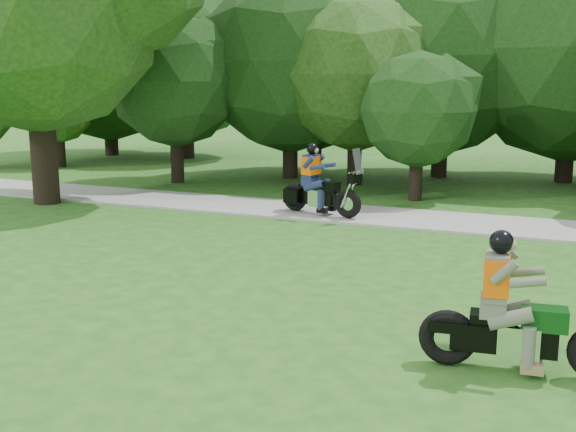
% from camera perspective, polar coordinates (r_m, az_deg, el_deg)
% --- Properties ---
extents(ground, '(100.00, 100.00, 0.00)m').
position_cam_1_polar(ground, '(9.31, 5.38, -10.13)').
color(ground, '#235618').
rests_on(ground, ground).
extents(walkway, '(60.00, 2.20, 0.06)m').
position_cam_1_polar(walkway, '(16.83, 13.51, -0.51)').
color(walkway, '#969691').
rests_on(walkway, ground).
extents(tree_line, '(39.31, 11.33, 7.59)m').
position_cam_1_polar(tree_line, '(23.07, 19.27, 11.43)').
color(tree_line, black).
rests_on(tree_line, ground).
extents(chopper_motorcycle, '(2.33, 0.69, 1.67)m').
position_cam_1_polar(chopper_motorcycle, '(8.68, 17.28, -7.92)').
color(chopper_motorcycle, black).
rests_on(chopper_motorcycle, ground).
extents(touring_motorcycle, '(2.19, 1.03, 1.69)m').
position_cam_1_polar(touring_motorcycle, '(17.15, 2.24, 2.19)').
color(touring_motorcycle, black).
rests_on(touring_motorcycle, walkway).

